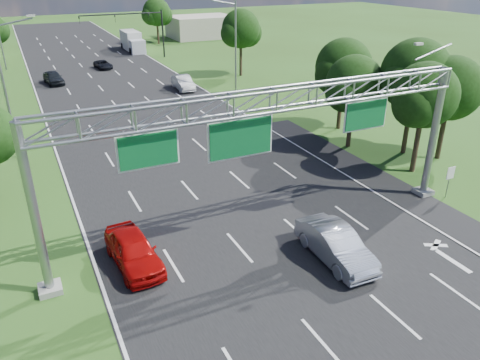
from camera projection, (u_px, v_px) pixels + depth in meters
ground at (165, 135)px, 40.08m from camera, size 220.00×220.00×0.00m
road at (165, 135)px, 40.08m from camera, size 18.00×180.00×0.02m
road_flare at (385, 185)px, 31.06m from camera, size 3.00×30.00×0.02m
sign_gantry at (274, 112)px, 22.61m from camera, size 23.50×1.00×9.56m
regulatory_sign at (450, 176)px, 28.82m from camera, size 0.60×0.08×2.10m
traffic_signal at (139, 23)px, 69.38m from camera, size 12.21×0.24×7.00m
streetlight_l_near at (6, 84)px, 33.26m from camera, size 2.97×0.22×10.16m
streetlight_r_mid at (234, 43)px, 50.33m from camera, size 2.97×0.22×10.16m
tree_cluster_right at (395, 82)px, 34.85m from camera, size 9.91×14.60×8.68m
tree_verge_rd at (241, 31)px, 58.75m from camera, size 5.76×4.80×8.28m
tree_verge_re at (157, 13)px, 82.61m from camera, size 5.76×4.80×7.84m
building_right at (202, 27)px, 91.11m from camera, size 12.00×9.00×4.00m
red_coupe at (133, 250)px, 22.59m from camera, size 2.26×4.92×1.64m
silver_sedan at (336, 245)px, 23.02m from camera, size 1.92×5.14×1.68m
car_queue_b at (103, 65)px, 64.79m from camera, size 2.24×4.15×1.11m
car_queue_c at (53, 78)px, 56.53m from camera, size 2.39×4.71×1.54m
car_queue_d at (183, 83)px, 54.08m from camera, size 1.96×4.91×1.59m
box_truck at (132, 42)px, 77.51m from camera, size 2.49×8.11×3.08m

